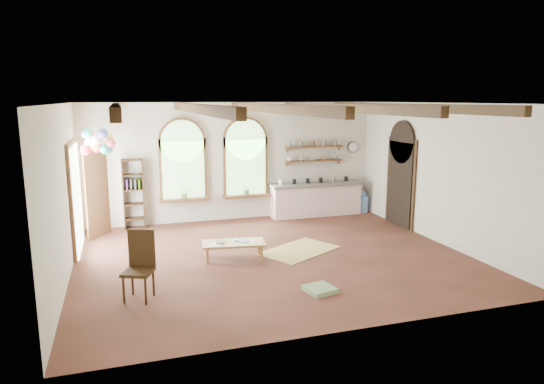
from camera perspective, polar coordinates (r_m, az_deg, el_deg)
name	(u,v)px	position (r m, az deg, el deg)	size (l,w,h in m)	color
floor	(273,257)	(10.34, 0.13, -7.63)	(8.00, 8.00, 0.00)	brown
ceiling_beams	(273,108)	(9.81, 0.14, 9.81)	(6.20, 6.80, 0.18)	#3E2813
window_left	(183,163)	(12.97, -10.43, 3.40)	(1.30, 0.28, 2.20)	brown
window_right	(246,160)	(13.29, -3.13, 3.73)	(1.30, 0.28, 2.20)	brown
left_doorway	(76,199)	(11.39, -22.10, -0.72)	(0.10, 1.90, 2.50)	brown
right_doorway	(400,184)	(13.05, 14.82, 0.90)	(0.10, 1.30, 2.40)	black
kitchen_counter	(316,199)	(13.90, 5.17, -0.81)	(2.68, 0.62, 0.94)	#FFD8D9
wall_shelf_lower	(314,161)	(13.89, 4.96, 3.68)	(1.70, 0.24, 0.04)	brown
wall_shelf_upper	(314,147)	(13.84, 4.98, 5.32)	(1.70, 0.24, 0.04)	brown
wall_clock	(353,147)	(14.43, 9.48, 5.24)	(0.32, 0.32, 0.04)	black
bookshelf	(133,194)	(12.89, -15.99, -0.19)	(0.53, 0.32, 1.80)	#3E2813
coffee_table	(234,244)	(10.13, -4.55, -6.14)	(1.36, 0.77, 0.37)	tan
side_chair	(139,280)	(8.46, -15.36, -9.95)	(0.60, 0.60, 1.15)	#3E2813
floor_mat	(299,250)	(10.76, 3.20, -6.86)	(1.70, 1.05, 0.02)	#D6BE6B
floor_cushion	(320,289)	(8.61, 5.64, -11.32)	(0.47, 0.47, 0.08)	#6E9365
water_jug_a	(362,203)	(14.48, 10.59, -1.29)	(0.33, 0.33, 0.64)	#5D8AC8
water_jug_b	(363,203)	(14.59, 10.67, -1.26)	(0.31, 0.31, 0.60)	#5D8AC8
balloon_cluster	(99,142)	(11.69, -19.67, 5.59)	(0.76, 0.82, 1.15)	silver
table_book	(216,242)	(10.13, -6.62, -5.87)	(0.18, 0.25, 0.02)	olive
tablet	(242,241)	(10.18, -3.52, -5.74)	(0.20, 0.28, 0.01)	black
potted_plant_left	(185,193)	(12.99, -10.25, -0.08)	(0.27, 0.23, 0.30)	#598C4C
potted_plant_right	(247,189)	(13.31, -2.98, 0.34)	(0.27, 0.23, 0.30)	#598C4C
shelf_cup_a	(289,159)	(13.61, 2.04, 3.86)	(0.12, 0.10, 0.10)	white
shelf_cup_b	(301,159)	(13.73, 3.42, 3.90)	(0.10, 0.10, 0.09)	beige
shelf_bowl_a	(312,159)	(13.86, 4.77, 3.86)	(0.22, 0.22, 0.05)	beige
shelf_bowl_b	(324,159)	(14.00, 6.10, 3.92)	(0.20, 0.20, 0.06)	#8C664C
shelf_vase	(335,156)	(14.13, 7.41, 4.23)	(0.18, 0.18, 0.19)	slate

